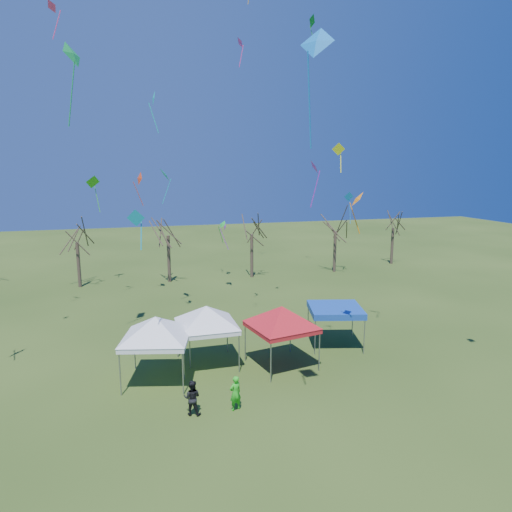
# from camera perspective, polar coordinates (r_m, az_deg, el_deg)

# --- Properties ---
(ground) EXTENTS (140.00, 140.00, 0.00)m
(ground) POSITION_cam_1_polar(r_m,az_deg,el_deg) (24.01, 0.81, -16.57)
(ground) COLOR #2C4616
(ground) RESTS_ON ground
(tree_1) EXTENTS (3.42, 3.42, 7.54)m
(tree_1) POSITION_cam_1_polar(r_m,az_deg,el_deg) (45.60, -21.61, 3.46)
(tree_1) COLOR #3D2D21
(tree_1) RESTS_ON ground
(tree_2) EXTENTS (3.71, 3.71, 8.18)m
(tree_2) POSITION_cam_1_polar(r_m,az_deg,el_deg) (45.20, -11.01, 4.60)
(tree_2) COLOR #3D2D21
(tree_2) RESTS_ON ground
(tree_3) EXTENTS (3.59, 3.59, 7.91)m
(tree_3) POSITION_cam_1_polar(r_m,az_deg,el_deg) (46.36, -0.54, 4.68)
(tree_3) COLOR #3D2D21
(tree_3) RESTS_ON ground
(tree_4) EXTENTS (3.58, 3.58, 7.89)m
(tree_4) POSITION_cam_1_polar(r_m,az_deg,el_deg) (49.59, 9.96, 4.90)
(tree_4) COLOR #3D2D21
(tree_4) RESTS_ON ground
(tree_5) EXTENTS (3.39, 3.39, 7.46)m
(tree_5) POSITION_cam_1_polar(r_m,az_deg,el_deg) (55.50, 16.85, 4.88)
(tree_5) COLOR #3D2D21
(tree_5) RESTS_ON ground
(tent_white_west) EXTENTS (4.52, 4.52, 4.11)m
(tent_white_west) POSITION_cam_1_polar(r_m,az_deg,el_deg) (24.35, -12.45, -7.95)
(tent_white_west) COLOR gray
(tent_white_west) RESTS_ON ground
(tent_white_mid) EXTENTS (4.59, 4.59, 4.04)m
(tent_white_mid) POSITION_cam_1_polar(r_m,az_deg,el_deg) (25.91, -6.24, -6.72)
(tent_white_mid) COLOR gray
(tent_white_mid) RESTS_ON ground
(tent_red) EXTENTS (4.55, 4.55, 4.09)m
(tent_red) POSITION_cam_1_polar(r_m,az_deg,el_deg) (25.61, 3.24, -6.80)
(tent_red) COLOR gray
(tent_red) RESTS_ON ground
(tent_blue) EXTENTS (3.89, 3.89, 2.52)m
(tent_blue) POSITION_cam_1_polar(r_m,az_deg,el_deg) (29.34, 9.90, -6.66)
(tent_blue) COLOR gray
(tent_blue) RESTS_ON ground
(person_dark) EXTENTS (0.97, 0.87, 1.64)m
(person_dark) POSITION_cam_1_polar(r_m,az_deg,el_deg) (21.89, -8.00, -17.14)
(person_dark) COLOR black
(person_dark) RESTS_ON ground
(person_green) EXTENTS (0.71, 0.59, 1.67)m
(person_green) POSITION_cam_1_polar(r_m,az_deg,el_deg) (22.08, -2.60, -16.74)
(person_green) COLOR green
(person_green) RESTS_ON ground
(kite_6) EXTENTS (1.15, 1.11, 2.90)m
(kite_6) POSITION_cam_1_polar(r_m,az_deg,el_deg) (48.17, 6.98, 27.12)
(kite_6) COLOR green
(kite_6) RESTS_ON ground
(kite_8) EXTENTS (1.43, 1.71, 4.44)m
(kite_8) POSITION_cam_1_polar(r_m,az_deg,el_deg) (28.09, -21.97, 22.32)
(kite_8) COLOR #169538
(kite_8) RESTS_ON ground
(kite_18) EXTENTS (0.41, 0.73, 1.85)m
(kite_18) POSITION_cam_1_polar(r_m,az_deg,el_deg) (31.80, -1.94, 25.04)
(kite_18) COLOR #DF319B
(kite_18) RESTS_ON ground
(kite_12) EXTENTS (1.08, 0.51, 3.31)m
(kite_12) POSITION_cam_1_polar(r_m,az_deg,el_deg) (48.33, 11.51, 7.23)
(kite_12) COLOR #1482DE
(kite_12) RESTS_ON ground
(kite_2) EXTENTS (1.62, 1.44, 3.45)m
(kite_2) POSITION_cam_1_polar(r_m,az_deg,el_deg) (45.24, -19.75, 8.71)
(kite_2) COLOR green
(kite_2) RESTS_ON ground
(kite_5) EXTENTS (1.39, 1.39, 4.06)m
(kite_5) POSITION_cam_1_polar(r_m,az_deg,el_deg) (17.02, 7.57, 24.83)
(kite_5) COLOR blue
(kite_5) RESTS_ON ground
(kite_17) EXTENTS (0.67, 0.98, 2.75)m
(kite_17) POSITION_cam_1_polar(r_m,az_deg,el_deg) (26.87, 7.36, 10.90)
(kite_17) COLOR purple
(kite_17) RESTS_ON ground
(kite_1) EXTENTS (0.83, 0.45, 1.85)m
(kite_1) POSITION_cam_1_polar(r_m,az_deg,el_deg) (21.15, -14.75, 4.55)
(kite_1) COLOR #0B90AC
(kite_1) RESTS_ON ground
(kite_13) EXTENTS (0.84, 1.15, 2.85)m
(kite_13) POSITION_cam_1_polar(r_m,az_deg,el_deg) (39.32, -14.40, 9.33)
(kite_13) COLOR red
(kite_13) RESTS_ON ground
(kite_25) EXTENTS (0.76, 0.47, 1.63)m
(kite_25) POSITION_cam_1_polar(r_m,az_deg,el_deg) (25.93, 10.28, 12.93)
(kite_25) COLOR #E6F419
(kite_25) RESTS_ON ground
(kite_24) EXTENTS (0.58, 0.98, 2.59)m
(kite_24) POSITION_cam_1_polar(r_m,az_deg,el_deg) (31.00, -12.73, 18.59)
(kite_24) COLOR #0CB9AE
(kite_24) RESTS_ON ground
(kite_19) EXTENTS (0.86, 0.96, 2.10)m
(kite_19) POSITION_cam_1_polar(r_m,az_deg,el_deg) (41.06, -4.22, 3.91)
(kite_19) COLOR green
(kite_19) RESTS_ON ground
(kite_11) EXTENTS (0.92, 1.32, 2.71)m
(kite_11) POSITION_cam_1_polar(r_m,az_deg,el_deg) (35.16, -11.27, 9.96)
(kite_11) COLOR #0CA0BE
(kite_11) RESTS_ON ground
(kite_27) EXTENTS (0.83, 1.04, 2.21)m
(kite_27) POSITION_cam_1_polar(r_m,az_deg,el_deg) (23.81, 12.49, 6.92)
(kite_27) COLOR orange
(kite_27) RESTS_ON ground
(kite_22) EXTENTS (0.79, 0.77, 2.51)m
(kite_22) POSITION_cam_1_polar(r_m,az_deg,el_deg) (40.81, -3.94, 3.53)
(kite_22) COLOR purple
(kite_22) RESTS_ON ground
(kite_7) EXTENTS (1.02, 1.05, 2.56)m
(kite_7) POSITION_cam_1_polar(r_m,az_deg,el_deg) (36.39, -24.11, 26.53)
(kite_7) COLOR #FC386E
(kite_7) RESTS_ON ground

